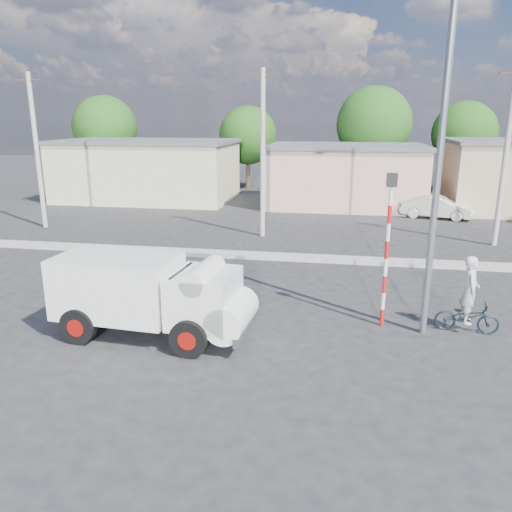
% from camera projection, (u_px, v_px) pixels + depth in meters
% --- Properties ---
extents(ground_plane, '(120.00, 120.00, 0.00)m').
position_uv_depth(ground_plane, '(264.00, 339.00, 13.48)').
color(ground_plane, '#252527').
rests_on(ground_plane, ground).
extents(median, '(40.00, 0.80, 0.16)m').
position_uv_depth(median, '(294.00, 257.00, 21.05)').
color(median, '#99968E').
rests_on(median, ground).
extents(truck, '(5.46, 2.46, 2.20)m').
position_uv_depth(truck, '(153.00, 294.00, 13.37)').
color(truck, black).
rests_on(truck, ground).
extents(bicycle, '(1.74, 0.77, 0.89)m').
position_uv_depth(bicycle, '(467.00, 317.00, 13.83)').
color(bicycle, black).
rests_on(bicycle, ground).
extents(cyclist, '(0.53, 0.74, 1.89)m').
position_uv_depth(cyclist, '(469.00, 300.00, 13.69)').
color(cyclist, silver).
rests_on(cyclist, ground).
extents(car_cream, '(4.30, 2.36, 1.34)m').
position_uv_depth(car_cream, '(437.00, 207.00, 29.43)').
color(car_cream, beige).
rests_on(car_cream, ground).
extents(traffic_pole, '(0.28, 0.18, 4.36)m').
position_uv_depth(traffic_pole, '(388.00, 238.00, 13.67)').
color(traffic_pole, red).
rests_on(traffic_pole, ground).
extents(streetlight, '(2.34, 0.22, 9.00)m').
position_uv_depth(streetlight, '(433.00, 151.00, 12.59)').
color(streetlight, slate).
rests_on(streetlight, ground).
extents(building_row, '(37.80, 7.30, 4.44)m').
position_uv_depth(building_row, '(332.00, 173.00, 33.59)').
color(building_row, beige).
rests_on(building_row, ground).
extents(tree_row, '(51.24, 7.43, 8.42)m').
position_uv_depth(tree_row, '(420.00, 128.00, 37.96)').
color(tree_row, '#38281E').
rests_on(tree_row, ground).
extents(utility_poles, '(35.40, 0.24, 8.00)m').
position_uv_depth(utility_poles, '(374.00, 155.00, 23.22)').
color(utility_poles, '#99968E').
rests_on(utility_poles, ground).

